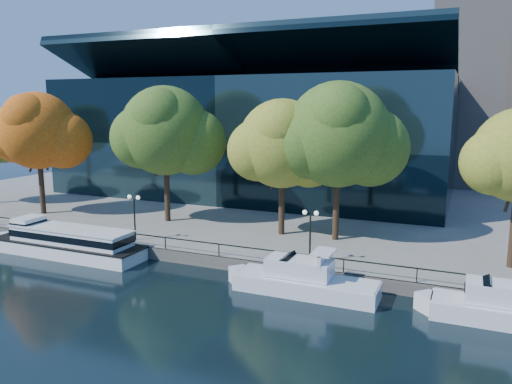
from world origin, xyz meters
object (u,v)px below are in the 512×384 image
at_px(tree_3, 284,146).
at_px(lamp_2, 310,224).
at_px(tree_4, 340,137).
at_px(lamp_1, 134,207).
at_px(tour_boat, 63,240).
at_px(tree_1, 38,132).
at_px(cruiser_far, 499,307).
at_px(cruiser_near, 300,279).
at_px(tree_2, 166,133).

distance_m(tree_3, lamp_2, 9.89).
bearing_deg(tree_3, tree_4, 1.40).
distance_m(tree_4, lamp_1, 18.87).
relative_size(tour_boat, tree_1, 1.20).
height_order(tour_boat, tree_3, tree_3).
xyz_separation_m(tree_1, tree_4, (32.21, 2.10, 0.22)).
distance_m(tour_boat, tree_1, 16.20).
relative_size(tour_boat, cruiser_far, 1.65).
xyz_separation_m(cruiser_far, lamp_2, (-12.87, 3.67, 2.99)).
relative_size(tree_1, lamp_2, 3.27).
relative_size(tree_3, lamp_1, 3.07).
relative_size(cruiser_near, lamp_1, 2.72).
distance_m(cruiser_far, tree_4, 18.85).
xyz_separation_m(tour_boat, tree_2, (3.72, 10.75, 8.76)).
xyz_separation_m(tour_boat, lamp_2, (21.01, 3.43, 2.71)).
distance_m(tree_1, tree_3, 27.22).
distance_m(cruiser_far, lamp_1, 29.29).
bearing_deg(tree_1, cruiser_near, -15.21).
bearing_deg(tree_1, cruiser_far, -10.95).
bearing_deg(lamp_1, tree_1, 162.50).
height_order(cruiser_near, lamp_2, lamp_2).
distance_m(tree_1, tree_4, 32.28).
relative_size(tour_boat, tree_3, 1.28).
distance_m(cruiser_far, lamp_2, 13.71).
height_order(tree_1, tree_3, tree_1).
bearing_deg(tree_3, tree_1, -175.83).
xyz_separation_m(lamp_1, lamp_2, (16.04, 0.00, 0.00)).
xyz_separation_m(tree_2, lamp_2, (17.29, -7.32, -6.05)).
bearing_deg(lamp_2, tree_1, 171.10).
relative_size(cruiser_far, tree_1, 0.73).
bearing_deg(cruiser_near, tree_2, 147.94).
xyz_separation_m(tour_boat, tree_4, (21.36, 10.52, 8.81)).
bearing_deg(lamp_1, tree_3, 31.62).
distance_m(tour_boat, lamp_1, 6.62).
distance_m(tour_boat, lamp_2, 21.46).
distance_m(tree_2, tree_3, 12.60).
bearing_deg(tour_boat, tree_3, 32.55).
relative_size(cruiser_far, lamp_2, 2.37).
bearing_deg(lamp_1, tree_4, 23.40).
xyz_separation_m(cruiser_near, tree_4, (-0.13, 10.90, 9.10)).
distance_m(tour_boat, tree_2, 14.36).
relative_size(tree_2, lamp_2, 3.39).
bearing_deg(tree_1, tour_boat, -37.80).
xyz_separation_m(tour_boat, lamp_1, (4.97, 3.43, 2.71)).
distance_m(cruiser_near, tree_3, 14.50).
bearing_deg(cruiser_far, tree_2, 159.97).
relative_size(tree_2, lamp_1, 3.39).
relative_size(tour_boat, tree_2, 1.15).
bearing_deg(lamp_2, tree_4, 87.19).
bearing_deg(tree_4, lamp_1, -156.60).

